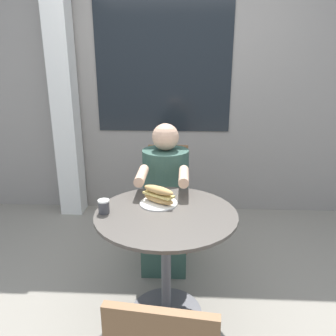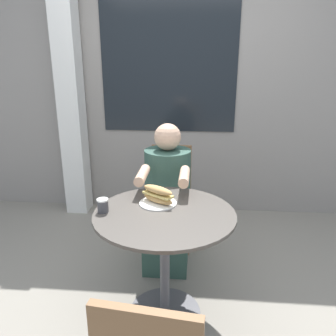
% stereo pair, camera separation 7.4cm
% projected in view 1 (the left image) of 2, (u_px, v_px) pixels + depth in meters
% --- Properties ---
extents(ground_plane, '(8.00, 8.00, 0.00)m').
position_uv_depth(ground_plane, '(166.00, 313.00, 2.13)').
color(ground_plane, gray).
extents(storefront_wall, '(8.00, 0.09, 2.80)m').
position_uv_depth(storefront_wall, '(175.00, 79.00, 3.31)').
color(storefront_wall, gray).
rests_on(storefront_wall, ground_plane).
extents(lattice_pillar, '(0.22, 0.22, 2.40)m').
position_uv_depth(lattice_pillar, '(65.00, 100.00, 3.26)').
color(lattice_pillar, silver).
rests_on(lattice_pillar, ground_plane).
extents(cafe_table, '(0.84, 0.84, 0.72)m').
position_uv_depth(cafe_table, '(166.00, 240.00, 1.97)').
color(cafe_table, '#47423D').
rests_on(cafe_table, ground_plane).
extents(diner_chair, '(0.38, 0.38, 0.87)m').
position_uv_depth(diner_chair, '(168.00, 186.00, 2.88)').
color(diner_chair, brown).
rests_on(diner_chair, ground_plane).
extents(seated_diner, '(0.35, 0.64, 1.13)m').
position_uv_depth(seated_diner, '(165.00, 206.00, 2.56)').
color(seated_diner, '#2D4C42').
rests_on(seated_diner, ground_plane).
extents(sandwich_on_plate, '(0.23, 0.23, 0.11)m').
position_uv_depth(sandwich_on_plate, '(159.00, 197.00, 2.01)').
color(sandwich_on_plate, white).
rests_on(sandwich_on_plate, cafe_table).
extents(drink_cup, '(0.07, 0.07, 0.08)m').
position_uv_depth(drink_cup, '(104.00, 206.00, 1.89)').
color(drink_cup, '#424247').
rests_on(drink_cup, cafe_table).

